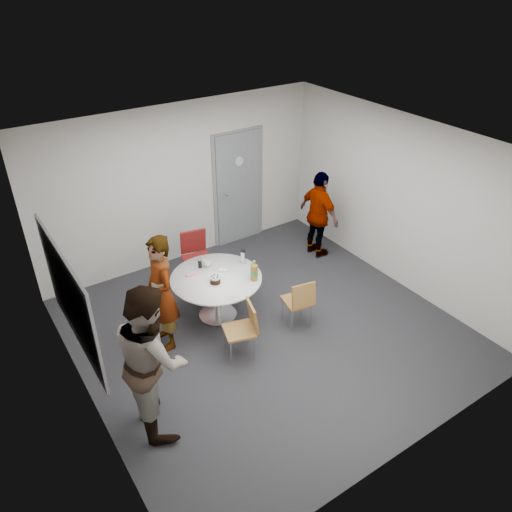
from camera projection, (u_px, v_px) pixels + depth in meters
floor at (266, 330)px, 7.17m from camera, size 5.00×5.00×0.00m
ceiling at (269, 149)px, 5.75m from camera, size 5.00×5.00×0.00m
wall_back at (181, 185)px, 8.23m from camera, size 5.00×0.00×5.00m
wall_left at (74, 316)px, 5.28m from camera, size 0.00×5.00×5.00m
wall_right at (401, 203)px, 7.64m from camera, size 0.00×5.00×5.00m
wall_front at (419, 363)px, 4.69m from camera, size 5.00×0.00×5.00m
door at (238, 188)px, 8.91m from camera, size 1.02×0.17×2.12m
whiteboard at (70, 298)px, 5.39m from camera, size 0.04×1.90×1.25m
table at (218, 282)px, 7.16m from camera, size 1.31×1.31×0.99m
chair_near_left at (245, 325)px, 6.50m from camera, size 0.51×0.48×0.81m
chair_near_right at (300, 300)px, 6.99m from camera, size 0.44×0.47×0.79m
chair_far at (196, 253)px, 7.93m from camera, size 0.51×0.54×0.91m
person_main at (161, 294)px, 6.51m from camera, size 0.43×0.62×1.66m
person_left at (152, 358)px, 5.34m from camera, size 0.81×0.98×1.85m
person_right at (319, 215)px, 8.56m from camera, size 0.40×0.92×1.56m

